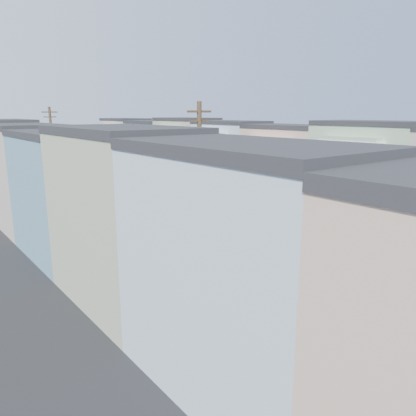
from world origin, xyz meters
TOP-DOWN VIEW (x-y plane):
  - ground at (0.00, 0.00)m, footprint 160.00×160.00m
  - road_slab at (0.00, 15.00)m, footprint 12.00×70.00m
  - curb_left at (-6.05, 15.00)m, footprint 0.30×70.00m
  - curb_right at (6.05, 15.00)m, footprint 0.30×70.00m
  - sidewalk_left at (-7.35, 15.00)m, footprint 2.60×70.00m
  - sidewalk_right at (7.35, 15.00)m, footprint 2.60×70.00m
  - centerline at (0.00, 15.00)m, footprint 0.12×70.00m
  - townhouse_row_left at (-11.15, 15.00)m, footprint 5.00×70.00m
  - townhouse_row_right at (11.15, 15.00)m, footprint 5.00×70.00m
  - tree_b at (-6.30, -2.82)m, footprint 4.70×4.70m
  - tree_c at (-6.30, 5.89)m, footprint 4.70×4.70m
  - tree_d at (-6.30, 18.62)m, footprint 4.70×4.70m
  - tree_e at (-6.30, 33.25)m, footprint 4.70×4.70m
  - tree_far_r at (6.89, 29.86)m, footprint 2.87×2.87m
  - utility_pole_near at (-6.30, 2.00)m, footprint 1.60×0.26m
  - utility_pole_far at (-6.30, 28.00)m, footprint 1.60×0.26m
  - fedex_truck at (2.33, 5.10)m, footprint 2.58×6.69m
  - lead_sedan at (2.15, 12.29)m, footprint 1.59×4.38m
  - parked_left_b at (-4.90, -8.18)m, footprint 2.47×5.21m
  - parked_left_c at (-4.90, -1.09)m, footprint 1.97×4.75m
  - parked_left_d at (-4.90, 10.97)m, footprint 1.66×3.79m
  - parked_right_b at (4.90, -0.85)m, footprint 1.74×4.31m
  - parked_right_c at (4.90, 18.10)m, footprint 1.75×4.65m
  - parked_right_d at (4.90, 27.53)m, footprint 2.01×4.53m

SIDE VIEW (x-z plane):
  - ground at x=0.00m, z-range 0.00..0.00m
  - centerline at x=0.00m, z-range -0.01..0.01m
  - townhouse_row_left at x=-11.15m, z-range -4.25..4.25m
  - townhouse_row_right at x=11.15m, z-range -4.25..4.25m
  - road_slab at x=0.00m, z-range 0.00..0.02m
  - curb_left at x=-6.05m, z-range 0.00..0.15m
  - curb_right at x=6.05m, z-range 0.00..0.15m
  - sidewalk_left at x=-7.35m, z-range 0.00..0.15m
  - sidewalk_right at x=7.35m, z-range 0.00..0.15m
  - parked_left_d at x=-4.90m, z-range 0.00..1.23m
  - parked_right_b at x=4.90m, z-range 0.00..1.38m
  - parked_right_d at x=4.90m, z-range 0.00..1.43m
  - lead_sedan at x=2.15m, z-range 0.00..1.46m
  - parked_left_c at x=-4.90m, z-range 0.00..1.52m
  - parked_left_b at x=-4.90m, z-range 0.00..1.52m
  - parked_right_c at x=4.90m, z-range 0.00..1.54m
  - fedex_truck at x=2.33m, z-range 0.19..3.40m
  - tree_far_r at x=6.89m, z-range 1.18..6.54m
  - tree_e at x=-6.30m, z-range 1.21..8.36m
  - tree_c at x=-6.30m, z-range 1.26..8.52m
  - tree_d at x=-6.30m, z-range 1.37..8.86m
  - utility_pole_near at x=-6.30m, z-range 0.15..10.15m
  - utility_pole_far at x=-6.30m, z-range 0.15..10.15m
  - tree_b at x=-6.30m, z-range 1.62..9.62m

